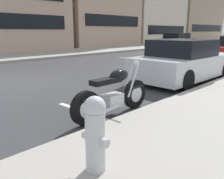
{
  "coord_description": "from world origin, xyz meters",
  "views": [
    {
      "loc": [
        -3.01,
        -7.74,
        1.66
      ],
      "look_at": [
        0.5,
        -4.38,
        0.45
      ],
      "focal_mm": 37.97,
      "sensor_mm": 36.0,
      "label": 1
    }
  ],
  "objects": [
    {
      "name": "fire_hydrant",
      "position": [
        -1.42,
        -5.97,
        0.59
      ],
      "size": [
        0.24,
        0.36,
        0.86
      ],
      "color": "#B7B7BC",
      "rests_on": "sidewalk_near_curb"
    },
    {
      "name": "parked_motorcycle",
      "position": [
        0.29,
        -4.63,
        0.43
      ],
      "size": [
        2.02,
        0.62,
        1.11
      ],
      "rotation": [
        0.0,
        0.0,
        -0.01
      ],
      "color": "black",
      "rests_on": "ground"
    },
    {
      "name": "parking_stall_stripe",
      "position": [
        0.0,
        -4.29,
        0.0
      ],
      "size": [
        0.12,
        2.2,
        0.01
      ],
      "primitive_type": "cube",
      "color": "silver",
      "rests_on": "ground"
    },
    {
      "name": "car_opposite_curb",
      "position": [
        18.74,
        4.15,
        0.7
      ],
      "size": [
        4.54,
        1.9,
        1.47
      ],
      "rotation": [
        0.0,
        0.0,
        3.15
      ],
      "color": "#4C515B",
      "rests_on": "ground"
    },
    {
      "name": "townhouse_corner_block",
      "position": [
        26.1,
        14.71,
        4.09
      ],
      "size": [
        10.76,
        10.12,
        8.19
      ],
      "color": "beige",
      "rests_on": "ground"
    },
    {
      "name": "ground_plane",
      "position": [
        0.0,
        0.0,
        0.0
      ],
      "size": [
        260.0,
        260.0,
        0.0
      ],
      "primitive_type": "plane",
      "color": "#333335"
    },
    {
      "name": "sidewalk_far_curb",
      "position": [
        12.0,
        7.39,
        0.07
      ],
      "size": [
        120.0,
        5.0,
        0.14
      ],
      "primitive_type": "cube",
      "color": "gray",
      "rests_on": "ground"
    },
    {
      "name": "parked_car_second_in_row",
      "position": [
        4.47,
        -3.96,
        0.64
      ],
      "size": [
        4.13,
        1.96,
        1.39
      ],
      "rotation": [
        0.0,
        0.0,
        -0.03
      ],
      "color": "silver",
      "rests_on": "ground"
    },
    {
      "name": "townhouse_near_left",
      "position": [
        39.45,
        15.55,
        4.87
      ],
      "size": [
        14.45,
        11.79,
        9.74
      ],
      "color": "tan",
      "rests_on": "ground"
    }
  ]
}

